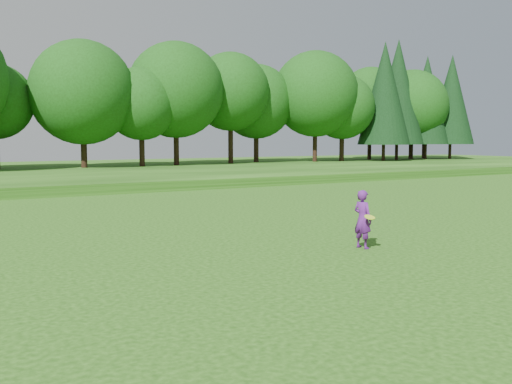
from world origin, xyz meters
TOP-DOWN VIEW (x-y plane):
  - ground at (0.00, 0.00)m, footprint 140.00×140.00m
  - berm at (0.00, 34.00)m, footprint 130.00×30.00m
  - walking_path at (0.00, 20.00)m, footprint 130.00×1.60m
  - treeline at (0.00, 38.00)m, footprint 104.00×7.00m
  - woman at (3.82, 0.34)m, footprint 0.46×0.83m

SIDE VIEW (x-z plane):
  - ground at x=0.00m, z-range 0.00..0.00m
  - walking_path at x=0.00m, z-range 0.00..0.04m
  - berm at x=0.00m, z-range 0.00..0.60m
  - woman at x=3.82m, z-range 0.00..1.63m
  - treeline at x=0.00m, z-range 0.60..15.60m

